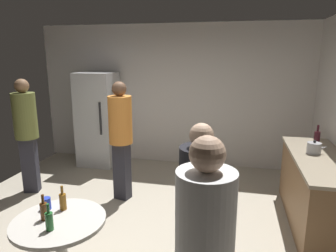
{
  "coord_description": "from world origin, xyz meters",
  "views": [
    {
      "loc": [
        1.23,
        -3.15,
        2.12
      ],
      "look_at": [
        0.36,
        0.74,
        1.18
      ],
      "focal_mm": 32.5,
      "sensor_mm": 36.0,
      "label": 1
    }
  ],
  "objects_px": {
    "beer_bottle_brown": "(44,211)",
    "person_in_black_shirt": "(200,205)",
    "beer_bottle_green": "(49,221)",
    "plastic_cup_blue": "(46,203)",
    "person_in_olive_shirt": "(26,127)",
    "kettle": "(314,148)",
    "beer_bottle_amber": "(63,201)",
    "wine_bottle_on_counter": "(317,139)",
    "person_in_orange_shirt": "(121,132)",
    "refrigerator": "(98,119)",
    "foreground_table": "(60,230)"
  },
  "relations": [
    {
      "from": "beer_bottle_brown",
      "to": "person_in_black_shirt",
      "type": "relative_size",
      "value": 0.14
    },
    {
      "from": "beer_bottle_green",
      "to": "plastic_cup_blue",
      "type": "relative_size",
      "value": 2.09
    },
    {
      "from": "beer_bottle_green",
      "to": "person_in_olive_shirt",
      "type": "height_order",
      "value": "person_in_olive_shirt"
    },
    {
      "from": "kettle",
      "to": "beer_bottle_amber",
      "type": "relative_size",
      "value": 1.06
    },
    {
      "from": "wine_bottle_on_counter",
      "to": "plastic_cup_blue",
      "type": "relative_size",
      "value": 2.82
    },
    {
      "from": "beer_bottle_brown",
      "to": "person_in_orange_shirt",
      "type": "bearing_deg",
      "value": 91.31
    },
    {
      "from": "beer_bottle_brown",
      "to": "refrigerator",
      "type": "bearing_deg",
      "value": 107.66
    },
    {
      "from": "beer_bottle_amber",
      "to": "kettle",
      "type": "bearing_deg",
      "value": 34.67
    },
    {
      "from": "beer_bottle_amber",
      "to": "person_in_olive_shirt",
      "type": "distance_m",
      "value": 2.3
    },
    {
      "from": "beer_bottle_brown",
      "to": "person_in_olive_shirt",
      "type": "bearing_deg",
      "value": 129.96
    },
    {
      "from": "kettle",
      "to": "plastic_cup_blue",
      "type": "relative_size",
      "value": 2.22
    },
    {
      "from": "refrigerator",
      "to": "beer_bottle_green",
      "type": "bearing_deg",
      "value": -70.87
    },
    {
      "from": "wine_bottle_on_counter",
      "to": "person_in_orange_shirt",
      "type": "relative_size",
      "value": 0.18
    },
    {
      "from": "wine_bottle_on_counter",
      "to": "person_in_orange_shirt",
      "type": "distance_m",
      "value": 2.71
    },
    {
      "from": "person_in_orange_shirt",
      "to": "wine_bottle_on_counter",
      "type": "bearing_deg",
      "value": 109.11
    },
    {
      "from": "beer_bottle_brown",
      "to": "person_in_orange_shirt",
      "type": "height_order",
      "value": "person_in_orange_shirt"
    },
    {
      "from": "beer_bottle_brown",
      "to": "beer_bottle_green",
      "type": "distance_m",
      "value": 0.19
    },
    {
      "from": "foreground_table",
      "to": "beer_bottle_brown",
      "type": "bearing_deg",
      "value": -168.79
    },
    {
      "from": "foreground_table",
      "to": "beer_bottle_green",
      "type": "height_order",
      "value": "beer_bottle_green"
    },
    {
      "from": "foreground_table",
      "to": "kettle",
      "type": "bearing_deg",
      "value": 37.87
    },
    {
      "from": "person_in_olive_shirt",
      "to": "person_in_black_shirt",
      "type": "bearing_deg",
      "value": 42.56
    },
    {
      "from": "person_in_olive_shirt",
      "to": "wine_bottle_on_counter",
      "type": "bearing_deg",
      "value": 78.1
    },
    {
      "from": "foreground_table",
      "to": "person_in_black_shirt",
      "type": "relative_size",
      "value": 0.49
    },
    {
      "from": "kettle",
      "to": "wine_bottle_on_counter",
      "type": "height_order",
      "value": "wine_bottle_on_counter"
    },
    {
      "from": "wine_bottle_on_counter",
      "to": "beer_bottle_brown",
      "type": "bearing_deg",
      "value": -140.25
    },
    {
      "from": "kettle",
      "to": "beer_bottle_amber",
      "type": "xyz_separation_m",
      "value": [
        -2.5,
        -1.73,
        -0.15
      ]
    },
    {
      "from": "refrigerator",
      "to": "beer_bottle_green",
      "type": "xyz_separation_m",
      "value": [
        1.18,
        -3.41,
        -0.08
      ]
    },
    {
      "from": "beer_bottle_amber",
      "to": "person_in_orange_shirt",
      "type": "relative_size",
      "value": 0.13
    },
    {
      "from": "refrigerator",
      "to": "wine_bottle_on_counter",
      "type": "height_order",
      "value": "refrigerator"
    },
    {
      "from": "beer_bottle_amber",
      "to": "beer_bottle_brown",
      "type": "bearing_deg",
      "value": -107.8
    },
    {
      "from": "person_in_olive_shirt",
      "to": "beer_bottle_green",
      "type": "bearing_deg",
      "value": 23.52
    },
    {
      "from": "wine_bottle_on_counter",
      "to": "beer_bottle_amber",
      "type": "xyz_separation_m",
      "value": [
        -2.59,
        -2.01,
        -0.2
      ]
    },
    {
      "from": "wine_bottle_on_counter",
      "to": "beer_bottle_brown",
      "type": "distance_m",
      "value": 3.45
    },
    {
      "from": "wine_bottle_on_counter",
      "to": "beer_bottle_amber",
      "type": "relative_size",
      "value": 1.35
    },
    {
      "from": "person_in_orange_shirt",
      "to": "person_in_black_shirt",
      "type": "height_order",
      "value": "person_in_orange_shirt"
    },
    {
      "from": "plastic_cup_blue",
      "to": "person_in_olive_shirt",
      "type": "xyz_separation_m",
      "value": [
        -1.45,
        1.67,
        0.26
      ]
    },
    {
      "from": "kettle",
      "to": "person_in_black_shirt",
      "type": "bearing_deg",
      "value": -125.03
    },
    {
      "from": "foreground_table",
      "to": "plastic_cup_blue",
      "type": "height_order",
      "value": "plastic_cup_blue"
    },
    {
      "from": "foreground_table",
      "to": "person_in_orange_shirt",
      "type": "distance_m",
      "value": 1.95
    },
    {
      "from": "beer_bottle_green",
      "to": "person_in_olive_shirt",
      "type": "relative_size",
      "value": 0.13
    },
    {
      "from": "wine_bottle_on_counter",
      "to": "foreground_table",
      "type": "distance_m",
      "value": 3.36
    },
    {
      "from": "foreground_table",
      "to": "person_in_olive_shirt",
      "type": "relative_size",
      "value": 0.45
    },
    {
      "from": "wine_bottle_on_counter",
      "to": "foreground_table",
      "type": "xyz_separation_m",
      "value": [
        -2.53,
        -2.18,
        -0.39
      ]
    },
    {
      "from": "beer_bottle_green",
      "to": "person_in_olive_shirt",
      "type": "distance_m",
      "value": 2.6
    },
    {
      "from": "person_in_olive_shirt",
      "to": "beer_bottle_amber",
      "type": "bearing_deg",
      "value": 27.36
    },
    {
      "from": "beer_bottle_brown",
      "to": "person_in_black_shirt",
      "type": "xyz_separation_m",
      "value": [
        1.32,
        0.15,
        0.13
      ]
    },
    {
      "from": "beer_bottle_amber",
      "to": "person_in_olive_shirt",
      "type": "relative_size",
      "value": 0.13
    },
    {
      "from": "person_in_black_shirt",
      "to": "kettle",
      "type": "bearing_deg",
      "value": -129.62
    },
    {
      "from": "kettle",
      "to": "person_in_black_shirt",
      "type": "height_order",
      "value": "person_in_black_shirt"
    },
    {
      "from": "beer_bottle_brown",
      "to": "person_in_orange_shirt",
      "type": "relative_size",
      "value": 0.13
    }
  ]
}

